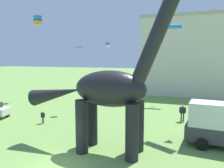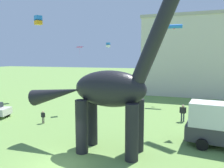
{
  "view_description": "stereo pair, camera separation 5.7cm",
  "coord_description": "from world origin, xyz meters",
  "px_view_note": "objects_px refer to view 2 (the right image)",
  "views": [
    {
      "loc": [
        7.18,
        -10.8,
        6.41
      ],
      "look_at": [
        1.75,
        4.42,
        4.49
      ],
      "focal_mm": 35.93,
      "sensor_mm": 36.0,
      "label": 1
    },
    {
      "loc": [
        7.24,
        -10.78,
        6.41
      ],
      "look_at": [
        1.75,
        4.42,
        4.49
      ],
      "focal_mm": 35.93,
      "sensor_mm": 36.0,
      "label": 2
    }
  ],
  "objects_px": {
    "kite_mid_left": "(175,27)",
    "kite_high_left": "(38,20)",
    "dinosaur_sculpture": "(109,89)",
    "kite_mid_center": "(108,45)",
    "person_far_spectator": "(183,111)",
    "person_near_flyer": "(86,106)",
    "kite_apex": "(80,47)",
    "person_photographer": "(43,116)"
  },
  "relations": [
    {
      "from": "kite_mid_left",
      "to": "kite_high_left",
      "type": "distance_m",
      "value": 20.08
    },
    {
      "from": "dinosaur_sculpture",
      "to": "kite_mid_center",
      "type": "bearing_deg",
      "value": 121.34
    },
    {
      "from": "dinosaur_sculpture",
      "to": "kite_high_left",
      "type": "bearing_deg",
      "value": 149.05
    },
    {
      "from": "person_far_spectator",
      "to": "kite_high_left",
      "type": "distance_m",
      "value": 24.72
    },
    {
      "from": "dinosaur_sculpture",
      "to": "person_far_spectator",
      "type": "bearing_deg",
      "value": 74.77
    },
    {
      "from": "dinosaur_sculpture",
      "to": "person_near_flyer",
      "type": "relative_size",
      "value": 7.53
    },
    {
      "from": "person_near_flyer",
      "to": "kite_apex",
      "type": "bearing_deg",
      "value": 142.23
    },
    {
      "from": "dinosaur_sculpture",
      "to": "person_near_flyer",
      "type": "distance_m",
      "value": 11.09
    },
    {
      "from": "person_photographer",
      "to": "person_far_spectator",
      "type": "xyz_separation_m",
      "value": [
        12.79,
        5.26,
        0.29
      ]
    },
    {
      "from": "kite_apex",
      "to": "dinosaur_sculpture",
      "type": "bearing_deg",
      "value": -53.01
    },
    {
      "from": "person_photographer",
      "to": "kite_apex",
      "type": "distance_m",
      "value": 9.0
    },
    {
      "from": "person_photographer",
      "to": "person_near_flyer",
      "type": "height_order",
      "value": "person_near_flyer"
    },
    {
      "from": "person_far_spectator",
      "to": "person_near_flyer",
      "type": "height_order",
      "value": "person_far_spectator"
    },
    {
      "from": "kite_mid_left",
      "to": "kite_mid_center",
      "type": "bearing_deg",
      "value": 176.36
    },
    {
      "from": "person_near_flyer",
      "to": "person_far_spectator",
      "type": "bearing_deg",
      "value": 6.23
    },
    {
      "from": "person_far_spectator",
      "to": "kite_apex",
      "type": "relative_size",
      "value": 1.88
    },
    {
      "from": "person_far_spectator",
      "to": "kite_mid_left",
      "type": "xyz_separation_m",
      "value": [
        -1.75,
        9.52,
        9.58
      ]
    },
    {
      "from": "person_far_spectator",
      "to": "kite_mid_center",
      "type": "xyz_separation_m",
      "value": [
        -11.86,
        10.17,
        7.32
      ]
    },
    {
      "from": "person_near_flyer",
      "to": "kite_apex",
      "type": "xyz_separation_m",
      "value": [
        -1.23,
        1.06,
        6.64
      ]
    },
    {
      "from": "dinosaur_sculpture",
      "to": "kite_high_left",
      "type": "xyz_separation_m",
      "value": [
        -17.0,
        14.93,
        7.64
      ]
    },
    {
      "from": "person_photographer",
      "to": "person_far_spectator",
      "type": "distance_m",
      "value": 13.84
    },
    {
      "from": "kite_mid_left",
      "to": "kite_mid_center",
      "type": "xyz_separation_m",
      "value": [
        -10.11,
        0.64,
        -2.26
      ]
    },
    {
      "from": "person_photographer",
      "to": "kite_mid_center",
      "type": "distance_m",
      "value": 17.23
    },
    {
      "from": "kite_high_left",
      "to": "kite_mid_center",
      "type": "distance_m",
      "value": 11.15
    },
    {
      "from": "kite_mid_center",
      "to": "dinosaur_sculpture",
      "type": "bearing_deg",
      "value": -68.98
    },
    {
      "from": "person_photographer",
      "to": "person_near_flyer",
      "type": "relative_size",
      "value": 0.78
    },
    {
      "from": "kite_high_left",
      "to": "kite_apex",
      "type": "bearing_deg",
      "value": -28.33
    },
    {
      "from": "person_photographer",
      "to": "kite_apex",
      "type": "relative_size",
      "value": 1.36
    },
    {
      "from": "kite_mid_center",
      "to": "person_photographer",
      "type": "bearing_deg",
      "value": -93.47
    },
    {
      "from": "kite_mid_left",
      "to": "kite_mid_center",
      "type": "height_order",
      "value": "kite_mid_left"
    },
    {
      "from": "person_near_flyer",
      "to": "kite_mid_left",
      "type": "bearing_deg",
      "value": 52.19
    },
    {
      "from": "kite_apex",
      "to": "kite_high_left",
      "type": "height_order",
      "value": "kite_high_left"
    },
    {
      "from": "person_photographer",
      "to": "kite_mid_left",
      "type": "bearing_deg",
      "value": 163.75
    },
    {
      "from": "person_near_flyer",
      "to": "kite_mid_left",
      "type": "distance_m",
      "value": 16.49
    },
    {
      "from": "person_photographer",
      "to": "kite_mid_left",
      "type": "distance_m",
      "value": 20.93
    },
    {
      "from": "person_photographer",
      "to": "kite_high_left",
      "type": "height_order",
      "value": "kite_high_left"
    },
    {
      "from": "person_near_flyer",
      "to": "kite_high_left",
      "type": "relative_size",
      "value": 1.2
    },
    {
      "from": "person_near_flyer",
      "to": "kite_high_left",
      "type": "xyz_separation_m",
      "value": [
        -10.93,
        6.29,
        11.02
      ]
    },
    {
      "from": "dinosaur_sculpture",
      "to": "kite_apex",
      "type": "xyz_separation_m",
      "value": [
        -7.31,
        9.7,
        3.26
      ]
    },
    {
      "from": "dinosaur_sculpture",
      "to": "kite_mid_left",
      "type": "height_order",
      "value": "dinosaur_sculpture"
    },
    {
      "from": "dinosaur_sculpture",
      "to": "kite_apex",
      "type": "distance_m",
      "value": 12.57
    },
    {
      "from": "dinosaur_sculpture",
      "to": "kite_apex",
      "type": "bearing_deg",
      "value": 137.32
    }
  ]
}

